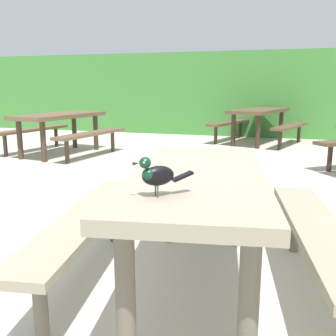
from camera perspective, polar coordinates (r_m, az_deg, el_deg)
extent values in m
plane|color=beige|center=(2.67, -1.19, -15.33)|extent=(60.00, 60.00, 0.00)
cube|color=#428438|center=(10.55, 13.30, 10.61)|extent=(28.00, 1.86, 2.06)
cube|color=gray|center=(2.27, 4.38, -1.29)|extent=(1.04, 1.90, 0.07)
cylinder|color=#635B4C|center=(1.79, -6.32, -17.89)|extent=(0.09, 0.09, 0.67)
cylinder|color=#635B4C|center=(1.75, 11.83, -18.84)|extent=(0.09, 0.09, 0.67)
cylinder|color=#635B4C|center=(3.06, 0.13, -4.88)|extent=(0.09, 0.09, 0.67)
cylinder|color=#635B4C|center=(3.04, 10.15, -5.21)|extent=(0.09, 0.09, 0.67)
cube|color=gray|center=(2.49, -12.15, -7.26)|extent=(0.55, 1.73, 0.05)
cylinder|color=#635B4C|center=(2.05, -18.31, -18.86)|extent=(0.07, 0.07, 0.39)
cylinder|color=#635B4C|center=(3.14, -7.97, -7.29)|extent=(0.07, 0.07, 0.39)
cube|color=gray|center=(2.41, 21.27, -8.45)|extent=(0.55, 1.73, 0.05)
cylinder|color=#635B4C|center=(3.08, 18.28, -8.19)|extent=(0.07, 0.07, 0.39)
ellipsoid|color=black|center=(1.71, -1.48, -1.14)|extent=(0.16, 0.15, 0.09)
ellipsoid|color=#0F3823|center=(1.70, -2.78, -1.04)|extent=(0.09, 0.09, 0.06)
sphere|color=#0F3823|center=(1.68, -3.40, 0.78)|extent=(0.05, 0.05, 0.05)
sphere|color=#EAE08C|center=(1.66, -3.57, 0.81)|extent=(0.01, 0.01, 0.01)
sphere|color=#EAE08C|center=(1.69, -4.00, 1.04)|extent=(0.01, 0.01, 0.01)
cone|color=black|center=(1.67, -4.73, 0.67)|extent=(0.03, 0.03, 0.02)
cube|color=black|center=(1.76, 2.17, -1.23)|extent=(0.10, 0.09, 0.04)
cylinder|color=#47423D|center=(1.71, -1.53, -3.48)|extent=(0.01, 0.01, 0.05)
cylinder|color=#47423D|center=(1.74, -1.87, -3.25)|extent=(0.01, 0.01, 0.05)
cylinder|color=#382B1D|center=(6.11, 22.77, 1.34)|extent=(0.07, 0.07, 0.39)
cube|color=brown|center=(7.30, -15.76, 7.46)|extent=(1.04, 1.90, 0.07)
cylinder|color=#423324|center=(7.70, -10.62, 5.15)|extent=(0.09, 0.09, 0.67)
cylinder|color=#423324|center=(8.03, -13.66, 5.30)|extent=(0.09, 0.09, 0.67)
cylinder|color=#423324|center=(6.64, -17.93, 3.72)|extent=(0.09, 0.09, 0.67)
cylinder|color=#423324|center=(7.03, -21.05, 3.92)|extent=(0.09, 0.09, 0.67)
cube|color=brown|center=(6.87, -11.28, 5.00)|extent=(0.56, 1.73, 0.05)
cylinder|color=#423324|center=(7.42, -8.18, 3.89)|extent=(0.07, 0.07, 0.39)
cylinder|color=#423324|center=(6.42, -14.69, 2.36)|extent=(0.07, 0.07, 0.39)
cube|color=brown|center=(7.81, -19.47, 5.36)|extent=(0.56, 1.73, 0.05)
cylinder|color=#423324|center=(8.29, -16.19, 4.38)|extent=(0.07, 0.07, 0.39)
cylinder|color=#423324|center=(7.41, -22.90, 3.06)|extent=(0.07, 0.07, 0.39)
cube|color=brown|center=(8.63, 13.30, 8.23)|extent=(1.26, 1.94, 0.07)
cylinder|color=#382B1D|center=(9.23, 16.32, 5.98)|extent=(0.09, 0.09, 0.67)
cylinder|color=#382B1D|center=(9.41, 13.23, 6.25)|extent=(0.09, 0.09, 0.67)
cylinder|color=#382B1D|center=(7.92, 13.13, 5.23)|extent=(0.09, 0.09, 0.67)
cylinder|color=#382B1D|center=(8.12, 9.62, 5.54)|extent=(0.09, 0.09, 0.67)
cube|color=brown|center=(8.43, 17.66, 5.92)|extent=(0.77, 1.72, 0.05)
cylinder|color=#382B1D|center=(9.06, 18.76, 4.84)|extent=(0.07, 0.07, 0.39)
cylinder|color=#382B1D|center=(7.85, 16.20, 3.98)|extent=(0.07, 0.07, 0.39)
cube|color=brown|center=(8.93, 9.00, 6.64)|extent=(0.77, 1.72, 0.05)
cylinder|color=#382B1D|center=(9.53, 10.62, 5.59)|extent=(0.07, 0.07, 0.39)
cylinder|color=#382B1D|center=(8.38, 7.06, 4.84)|extent=(0.07, 0.07, 0.39)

